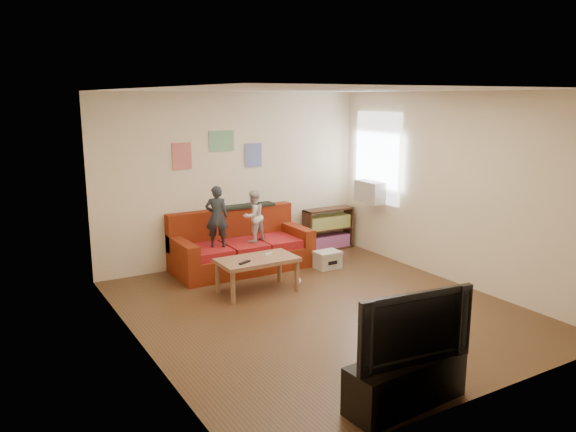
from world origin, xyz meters
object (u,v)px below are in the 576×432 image
child_a (217,217)px  bookshelf (328,231)px  tv_stand (405,382)px  sofa (240,249)px  coffee_table (257,263)px  television (408,324)px  child_b (253,216)px  file_box (327,260)px

child_a → bookshelf: 2.37m
child_a → tv_stand: bearing=113.3°
sofa → coffee_table: sofa is taller
child_a → television: child_a is taller
child_b → tv_stand: size_ratio=0.70×
child_a → television: bearing=113.3°
bookshelf → file_box: size_ratio=2.31×
bookshelf → child_b: bearing=-166.5°
child_a → coffee_table: (0.17, -0.95, -0.49)m
tv_stand → television: 0.53m
bookshelf → television: television is taller
sofa → child_a: 0.76m
sofa → tv_stand: bearing=-96.8°
television → child_b: bearing=87.1°
child_a → child_b: size_ratio=1.15×
child_b → bookshelf: 1.79m
file_box → tv_stand: bearing=-114.8°
sofa → coffee_table: size_ratio=1.97×
tv_stand → bookshelf: bearing=59.5°
coffee_table → television: television is taller
child_a → bookshelf: child_a is taller
coffee_table → bookshelf: bookshelf is taller
tv_stand → television: bearing=-3.4°
television → bookshelf: bearing=69.1°
sofa → bookshelf: bearing=7.2°
sofa → television: size_ratio=1.91×
tv_stand → television: size_ratio=1.03×
television → coffee_table: bearing=92.1°
file_box → child_b: bearing=152.2°
child_a → bookshelf: (2.26, 0.40, -0.58)m
bookshelf → television: 5.13m
bookshelf → coffee_table: bearing=-147.2°
child_b → file_box: bearing=134.2°
child_b → tv_stand: 4.25m
coffee_table → bookshelf: size_ratio=1.18×
sofa → file_box: (1.16, -0.71, -0.17)m
child_a → coffee_table: child_a is taller
child_a → television: 4.15m
child_a → child_b: 0.60m
sofa → bookshelf: (1.81, 0.23, 0.01)m
tv_stand → television: television is taller
coffee_table → television: bearing=-94.1°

